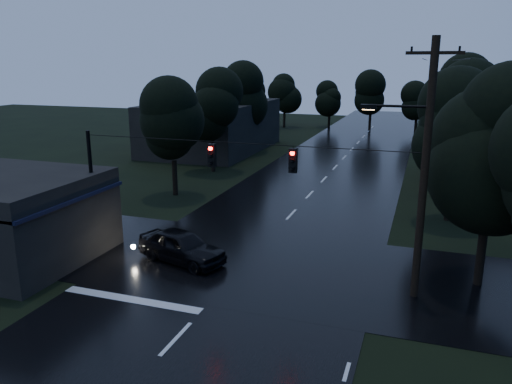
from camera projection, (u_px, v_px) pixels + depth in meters
The scene contains 15 objects.
main_road at pixel (324, 180), 39.73m from camera, with size 12.00×120.00×0.02m, color black.
cross_street at pixel (247, 263), 23.26m from camera, with size 60.00×9.00×0.02m, color black.
building_far_left at pixel (213, 126), 52.65m from camera, with size 10.00×16.00×5.00m, color black.
utility_pole_main at pixel (422, 167), 18.69m from camera, with size 3.50×0.30×10.00m.
utility_pole_far at pixel (439, 140), 34.31m from camera, with size 2.00×0.30×7.50m.
anchor_pole_left at pixel (93, 193), 23.95m from camera, with size 0.18×0.18×6.00m, color black.
span_signals at pixel (250, 157), 20.84m from camera, with size 15.00×0.37×1.12m.
tree_corner_near at pixel (494, 143), 19.52m from camera, with size 4.48×4.48×9.44m.
tree_left_a at pixel (172, 120), 33.92m from camera, with size 3.92×3.92×8.26m.
tree_left_b at pixel (212, 105), 41.33m from camera, with size 4.20×4.20×8.85m.
tree_left_c at pixel (246, 93), 50.58m from camera, with size 4.48×4.48×9.44m.
tree_right_a at pixel (456, 125), 28.16m from camera, with size 4.20×4.20×8.85m.
tree_right_b at pixel (461, 107), 35.20m from camera, with size 4.48×4.48×9.44m.
tree_right_c at pixel (463, 94), 44.07m from camera, with size 4.76×4.76×10.03m.
car at pixel (182, 246), 23.25m from camera, with size 1.80×4.47×1.52m, color black.
Camera 1 is at (7.45, -8.35, 9.08)m, focal length 35.00 mm.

